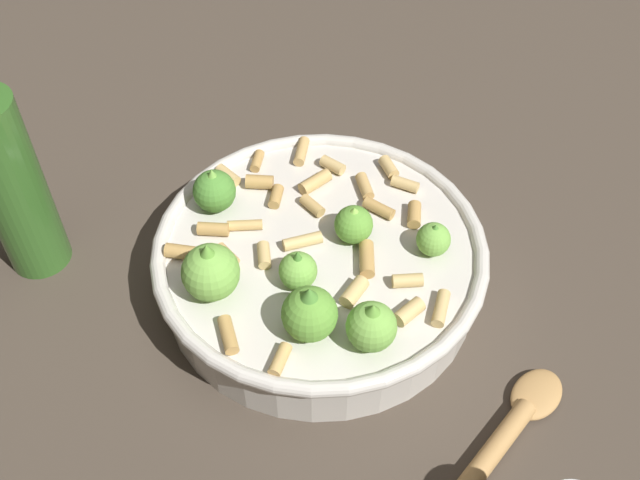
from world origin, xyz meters
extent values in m
plane|color=#42382D|center=(0.00, 0.00, 0.00)|extent=(2.40, 2.40, 0.00)
cylinder|color=beige|center=(0.00, 0.00, 0.03)|extent=(0.27, 0.27, 0.05)
torus|color=beige|center=(0.00, 0.00, 0.05)|extent=(0.29, 0.29, 0.01)
sphere|color=#75B247|center=(-0.09, 0.02, 0.06)|extent=(0.03, 0.03, 0.03)
cone|color=#4C8933|center=(-0.09, 0.02, 0.08)|extent=(0.01, 0.01, 0.01)
sphere|color=#75B247|center=(-0.02, 0.10, 0.07)|extent=(0.04, 0.04, 0.04)
cone|color=#609E38|center=(-0.02, 0.10, 0.09)|extent=(0.02, 0.02, 0.02)
sphere|color=#75B247|center=(0.09, 0.03, 0.07)|extent=(0.05, 0.05, 0.05)
cone|color=#609E38|center=(0.09, 0.03, 0.10)|extent=(0.02, 0.02, 0.02)
sphere|color=#609E38|center=(0.02, 0.08, 0.07)|extent=(0.04, 0.04, 0.04)
cone|color=#4C8933|center=(0.02, 0.08, 0.09)|extent=(0.02, 0.02, 0.02)
sphere|color=#4C8933|center=(0.08, -0.06, 0.07)|extent=(0.04, 0.04, 0.04)
cone|color=#75B247|center=(0.08, -0.06, 0.09)|extent=(0.02, 0.02, 0.01)
sphere|color=#75B247|center=(0.02, 0.03, 0.07)|extent=(0.03, 0.03, 0.03)
cone|color=#4C8933|center=(0.02, 0.03, 0.08)|extent=(0.01, 0.01, 0.01)
sphere|color=#609E38|center=(-0.03, -0.01, 0.07)|extent=(0.03, 0.03, 0.03)
cone|color=#8CC64C|center=(-0.03, -0.01, 0.08)|extent=(0.02, 0.02, 0.01)
cylinder|color=tan|center=(-0.06, 0.05, 0.06)|extent=(0.03, 0.01, 0.01)
cylinder|color=tan|center=(-0.08, -0.08, 0.06)|extent=(0.02, 0.02, 0.01)
cylinder|color=tan|center=(-0.06, 0.08, 0.06)|extent=(0.03, 0.02, 0.01)
cylinder|color=tan|center=(0.08, 0.08, 0.06)|extent=(0.02, 0.03, 0.01)
cylinder|color=tan|center=(0.06, -0.03, 0.05)|extent=(0.03, 0.01, 0.01)
cylinder|color=tan|center=(0.05, 0.01, 0.06)|extent=(0.01, 0.02, 0.01)
cylinder|color=tan|center=(0.04, -0.11, 0.05)|extent=(0.02, 0.02, 0.01)
cylinder|color=tan|center=(-0.02, 0.06, 0.06)|extent=(0.03, 0.03, 0.01)
cylinder|color=tan|center=(0.03, -0.06, 0.06)|extent=(0.02, 0.02, 0.01)
cylinder|color=tan|center=(0.04, -0.08, 0.06)|extent=(0.03, 0.02, 0.01)
cylinder|color=tan|center=(-0.09, -0.06, 0.06)|extent=(0.03, 0.02, 0.01)
cylinder|color=tan|center=(-0.03, -0.09, 0.06)|extent=(0.02, 0.02, 0.01)
cylinder|color=tan|center=(-0.05, -0.06, 0.06)|extent=(0.01, 0.03, 0.01)
cylinder|color=tan|center=(0.01, -0.01, 0.06)|extent=(0.03, 0.02, 0.01)
cylinder|color=tan|center=(-0.09, -0.02, 0.06)|extent=(0.02, 0.03, 0.01)
cylinder|color=tan|center=(-0.04, 0.02, 0.06)|extent=(0.02, 0.03, 0.01)
cylinder|color=tan|center=(0.00, -0.05, 0.06)|extent=(0.02, 0.03, 0.01)
cylinder|color=tan|center=(0.12, -0.01, 0.06)|extent=(0.03, 0.02, 0.01)
cylinder|color=tan|center=(-0.06, -0.03, 0.06)|extent=(0.03, 0.03, 0.01)
cylinder|color=tan|center=(0.07, -0.09, 0.06)|extent=(0.02, 0.03, 0.01)
cylinder|color=tan|center=(-0.01, -0.07, 0.06)|extent=(0.03, 0.03, 0.01)
cylinder|color=tan|center=(0.08, 0.00, 0.05)|extent=(0.02, 0.02, 0.01)
cylinder|color=tan|center=(0.05, 0.11, 0.06)|extent=(0.02, 0.03, 0.01)
cylinder|color=tan|center=(0.00, -0.12, 0.06)|extent=(0.02, 0.03, 0.01)
cylinder|color=tan|center=(-0.08, 0.08, 0.06)|extent=(0.02, 0.03, 0.01)
cylinder|color=tan|center=(0.09, -0.03, 0.06)|extent=(0.03, 0.02, 0.01)
cylinder|color=#336023|center=(0.25, -0.07, 0.09)|extent=(0.05, 0.05, 0.18)
ellipsoid|color=#B2844C|center=(-0.15, 0.14, 0.01)|extent=(0.06, 0.06, 0.01)
camera|label=1|loc=(0.06, 0.41, 0.54)|focal=42.34mm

